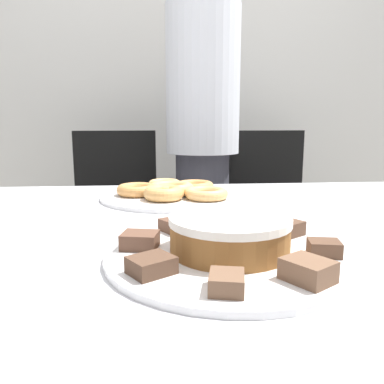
# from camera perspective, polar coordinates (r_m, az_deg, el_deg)

# --- Properties ---
(wall_back) EXTENTS (8.00, 0.05, 2.60)m
(wall_back) POSITION_cam_1_polar(r_m,az_deg,el_deg) (2.40, -1.98, 18.66)
(wall_back) COLOR silver
(wall_back) RESTS_ON ground_plane
(table) EXTENTS (1.57, 1.03, 0.74)m
(table) POSITION_cam_1_polar(r_m,az_deg,el_deg) (0.82, 4.45, -10.01)
(table) COLOR silver
(table) RESTS_ON ground_plane
(person_standing) EXTENTS (0.33, 0.33, 1.67)m
(person_standing) POSITION_cam_1_polar(r_m,az_deg,el_deg) (1.75, 1.62, 8.12)
(person_standing) COLOR #383842
(person_standing) RESTS_ON ground_plane
(office_chair_left) EXTENTS (0.52, 0.52, 0.92)m
(office_chair_left) POSITION_cam_1_polar(r_m,az_deg,el_deg) (1.79, -10.73, -6.25)
(office_chair_left) COLOR black
(office_chair_left) RESTS_ON ground_plane
(office_chair_right) EXTENTS (0.50, 0.50, 0.92)m
(office_chair_right) POSITION_cam_1_polar(r_m,az_deg,el_deg) (1.87, 12.82, -5.62)
(office_chair_right) COLOR black
(office_chair_right) RESTS_ON ground_plane
(plate_cake) EXTENTS (0.38, 0.38, 0.01)m
(plate_cake) POSITION_cam_1_polar(r_m,az_deg,el_deg) (0.59, 5.69, -9.45)
(plate_cake) COLOR white
(plate_cake) RESTS_ON table
(plate_donuts) EXTENTS (0.39, 0.39, 0.01)m
(plate_donuts) POSITION_cam_1_polar(r_m,az_deg,el_deg) (1.06, -3.13, -0.63)
(plate_donuts) COLOR white
(plate_donuts) RESTS_ON table
(frosted_cake) EXTENTS (0.19, 0.19, 0.06)m
(frosted_cake) POSITION_cam_1_polar(r_m,az_deg,el_deg) (0.58, 5.75, -6.34)
(frosted_cake) COLOR brown
(frosted_cake) RESTS_ON plate_cake
(lamington_0) EXTENTS (0.07, 0.07, 0.02)m
(lamington_0) POSITION_cam_1_polar(r_m,az_deg,el_deg) (0.50, -6.23, -11.02)
(lamington_0) COLOR #513828
(lamington_0) RESTS_ON plate_cake
(lamington_1) EXTENTS (0.05, 0.06, 0.02)m
(lamington_1) POSITION_cam_1_polar(r_m,az_deg,el_deg) (0.45, 5.30, -13.54)
(lamington_1) COLOR brown
(lamington_1) RESTS_ON plate_cake
(lamington_2) EXTENTS (0.07, 0.07, 0.03)m
(lamington_2) POSITION_cam_1_polar(r_m,az_deg,el_deg) (0.50, 17.26, -11.33)
(lamington_2) COLOR brown
(lamington_2) RESTS_ON plate_cake
(lamington_3) EXTENTS (0.05, 0.05, 0.02)m
(lamington_3) POSITION_cam_1_polar(r_m,az_deg,el_deg) (0.60, 19.49, -8.04)
(lamington_3) COLOR #513828
(lamington_3) RESTS_ON plate_cake
(lamington_4) EXTENTS (0.07, 0.06, 0.03)m
(lamington_4) POSITION_cam_1_polar(r_m,az_deg,el_deg) (0.69, 14.32, -5.37)
(lamington_4) COLOR #513828
(lamington_4) RESTS_ON plate_cake
(lamington_5) EXTENTS (0.05, 0.06, 0.02)m
(lamington_5) POSITION_cam_1_polar(r_m,az_deg,el_deg) (0.72, 5.98, -4.45)
(lamington_5) COLOR brown
(lamington_5) RESTS_ON plate_cake
(lamington_6) EXTENTS (0.07, 0.07, 0.02)m
(lamington_6) POSITION_cam_1_polar(r_m,az_deg,el_deg) (0.69, -2.46, -5.11)
(lamington_6) COLOR brown
(lamington_6) RESTS_ON plate_cake
(lamington_7) EXTENTS (0.06, 0.06, 0.02)m
(lamington_7) POSITION_cam_1_polar(r_m,az_deg,el_deg) (0.60, -7.93, -7.30)
(lamington_7) COLOR brown
(lamington_7) RESTS_ON plate_cake
(donut_0) EXTENTS (0.13, 0.13, 0.03)m
(donut_0) POSITION_cam_1_polar(r_m,az_deg,el_deg) (1.05, -3.14, 0.52)
(donut_0) COLOR #E5AD66
(donut_0) RESTS_ON plate_donuts
(donut_1) EXTENTS (0.11, 0.11, 0.03)m
(donut_1) POSITION_cam_1_polar(r_m,az_deg,el_deg) (1.05, -8.35, 0.35)
(donut_1) COLOR #D18E4C
(donut_1) RESTS_ON plate_donuts
(donut_2) EXTENTS (0.11, 0.11, 0.03)m
(donut_2) POSITION_cam_1_polar(r_m,az_deg,el_deg) (0.98, -4.32, -0.17)
(donut_2) COLOR tan
(donut_2) RESTS_ON plate_donuts
(donut_3) EXTENTS (0.11, 0.11, 0.03)m
(donut_3) POSITION_cam_1_polar(r_m,az_deg,el_deg) (0.99, 2.23, -0.24)
(donut_3) COLOR #E5AD66
(donut_3) RESTS_ON plate_donuts
(donut_4) EXTENTS (0.11, 0.11, 0.03)m
(donut_4) POSITION_cam_1_polar(r_m,az_deg,el_deg) (1.11, 0.43, 0.91)
(donut_4) COLOR #D18E4C
(donut_4) RESTS_ON plate_donuts
(donut_5) EXTENTS (0.10, 0.10, 0.03)m
(donut_5) POSITION_cam_1_polar(r_m,az_deg,el_deg) (1.14, -4.21, 1.16)
(donut_5) COLOR #E5AD66
(donut_5) RESTS_ON plate_donuts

